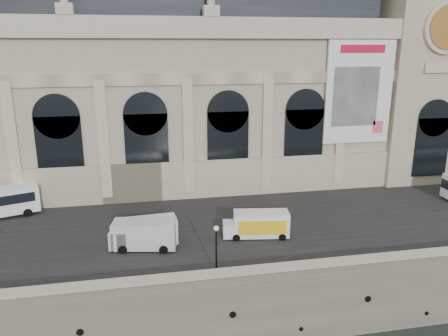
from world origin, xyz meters
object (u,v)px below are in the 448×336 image
object	(u,v)px
lamp_right	(216,250)
van_c	(142,232)
box_truck	(257,224)
van_b	(141,235)

from	to	relation	value
lamp_right	van_c	bearing A→B (deg)	132.09
lamp_right	box_truck	bearing A→B (deg)	50.90
box_truck	lamp_right	bearing A→B (deg)	-129.10
van_b	lamp_right	distance (m)	8.81
van_b	van_c	bearing A→B (deg)	75.67
box_truck	van_c	bearing A→B (deg)	179.35
van_c	box_truck	bearing A→B (deg)	-0.65
van_b	van_c	world-z (taller)	van_b
van_c	lamp_right	bearing A→B (deg)	-47.91
van_b	van_c	xyz separation A→B (m)	(0.15, 0.59, -0.03)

